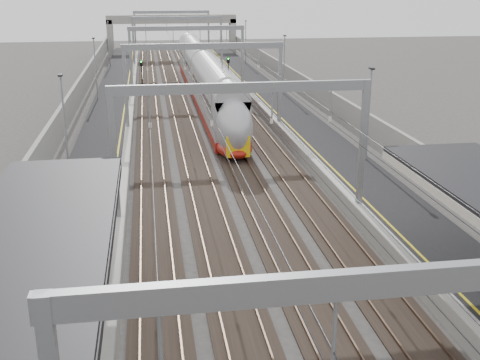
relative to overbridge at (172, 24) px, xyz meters
name	(u,v)px	position (x,y,z in m)	size (l,w,h in m)	color
platform_left	(109,125)	(-8.00, -55.00, -4.81)	(4.00, 120.00, 1.00)	black
platform_right	(290,119)	(8.00, -55.00, -4.81)	(4.00, 120.00, 1.00)	black
tracks	(202,127)	(0.00, -55.00, -5.26)	(11.40, 140.00, 0.20)	black
overhead_line	(194,49)	(0.00, -48.38, 0.83)	(13.00, 140.00, 6.60)	gray
overbridge	(172,24)	(0.00, 0.00, 0.00)	(22.00, 2.20, 6.90)	gray
wall_left	(70,114)	(-11.20, -55.00, -3.71)	(0.30, 120.00, 3.20)	gray
wall_right	(325,106)	(11.20, -55.00, -3.71)	(0.30, 120.00, 3.20)	gray
train	(206,84)	(1.50, -43.92, -3.22)	(2.69, 48.99, 4.25)	#9D180E
signal_green	(142,69)	(-5.20, -33.71, -2.89)	(0.32, 0.32, 3.48)	black
signal_red_near	(207,61)	(3.20, -28.12, -2.89)	(0.32, 0.32, 3.48)	black
signal_red_far	(228,65)	(5.40, -32.38, -2.89)	(0.32, 0.32, 3.48)	black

